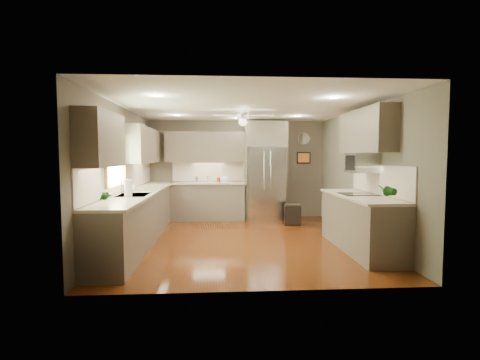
{
  "coord_description": "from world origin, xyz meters",
  "views": [
    {
      "loc": [
        -0.48,
        -6.49,
        1.6
      ],
      "look_at": [
        -0.04,
        0.6,
        1.11
      ],
      "focal_mm": 26.0,
      "sensor_mm": 36.0,
      "label": 1
    }
  ],
  "objects": [
    {
      "name": "wall_left",
      "position": [
        -2.25,
        0.0,
        1.25
      ],
      "size": [
        0.0,
        5.0,
        5.0
      ],
      "primitive_type": "plane",
      "rotation": [
        1.57,
        0.0,
        1.57
      ],
      "color": "brown",
      "rests_on": "ground"
    },
    {
      "name": "right_run",
      "position": [
        1.93,
        -0.8,
        0.48
      ],
      "size": [
        0.7,
        2.2,
        1.45
      ],
      "color": "brown",
      "rests_on": "ground"
    },
    {
      "name": "sink",
      "position": [
        -1.93,
        -0.5,
        0.91
      ],
      "size": [
        0.5,
        0.7,
        0.32
      ],
      "color": "silver",
      "rests_on": "left_run"
    },
    {
      "name": "uppers",
      "position": [
        -0.74,
        0.71,
        1.87
      ],
      "size": [
        4.5,
        4.7,
        0.95
      ],
      "color": "brown",
      "rests_on": "wall_left"
    },
    {
      "name": "floor",
      "position": [
        0.0,
        0.0,
        0.0
      ],
      "size": [
        5.0,
        5.0,
        0.0
      ],
      "primitive_type": "plane",
      "color": "#492409",
      "rests_on": "ground"
    },
    {
      "name": "stool",
      "position": [
        1.25,
        1.44,
        0.24
      ],
      "size": [
        0.43,
        0.43,
        0.46
      ],
      "color": "black",
      "rests_on": "ground"
    },
    {
      "name": "potted_plant_left",
      "position": [
        -1.96,
        -1.92,
        1.08
      ],
      "size": [
        0.16,
        0.11,
        0.28
      ],
      "primitive_type": "imported",
      "rotation": [
        0.0,
        0.0,
        0.1
      ],
      "color": "#20611B",
      "rests_on": "left_run"
    },
    {
      "name": "paper_towel",
      "position": [
        -1.92,
        -0.86,
        1.08
      ],
      "size": [
        0.12,
        0.12,
        0.3
      ],
      "color": "white",
      "rests_on": "left_run"
    },
    {
      "name": "ceiling_fan",
      "position": [
        -0.0,
        0.3,
        2.33
      ],
      "size": [
        1.18,
        1.18,
        0.32
      ],
      "color": "white",
      "rests_on": "ceiling"
    },
    {
      "name": "window",
      "position": [
        -2.22,
        -0.5,
        1.55
      ],
      "size": [
        0.05,
        1.12,
        0.92
      ],
      "color": "#BFF2B2",
      "rests_on": "wall_left"
    },
    {
      "name": "canister_b",
      "position": [
        -1.03,
        2.19,
        1.01
      ],
      "size": [
        0.11,
        0.11,
        0.14
      ],
      "primitive_type": "cylinder",
      "rotation": [
        0.0,
        0.0,
        -0.23
      ],
      "color": "silver",
      "rests_on": "back_run"
    },
    {
      "name": "ceiling",
      "position": [
        0.0,
        0.0,
        2.5
      ],
      "size": [
        5.0,
        5.0,
        0.0
      ],
      "primitive_type": "plane",
      "rotation": [
        3.14,
        0.0,
        0.0
      ],
      "color": "white",
      "rests_on": "ground"
    },
    {
      "name": "framed_print",
      "position": [
        1.75,
        2.48,
        1.55
      ],
      "size": [
        0.36,
        0.03,
        0.3
      ],
      "color": "black",
      "rests_on": "wall_back"
    },
    {
      "name": "refrigerator",
      "position": [
        0.7,
        2.16,
        1.19
      ],
      "size": [
        1.06,
        0.75,
        2.45
      ],
      "color": "silver",
      "rests_on": "ground"
    },
    {
      "name": "canister_d",
      "position": [
        -0.48,
        2.23,
        1.0
      ],
      "size": [
        0.09,
        0.09,
        0.12
      ],
      "primitive_type": "cylinder",
      "rotation": [
        0.0,
        0.0,
        0.18
      ],
      "color": "maroon",
      "rests_on": "back_run"
    },
    {
      "name": "wall_clock",
      "position": [
        1.75,
        2.48,
        2.05
      ],
      "size": [
        0.3,
        0.03,
        0.3
      ],
      "color": "white",
      "rests_on": "wall_back"
    },
    {
      "name": "recessed_lights",
      "position": [
        -0.04,
        0.4,
        2.49
      ],
      "size": [
        2.84,
        3.14,
        0.01
      ],
      "color": "white",
      "rests_on": "ceiling"
    },
    {
      "name": "canister_c",
      "position": [
        -0.72,
        2.21,
        1.03
      ],
      "size": [
        0.12,
        0.12,
        0.16
      ],
      "primitive_type": "cylinder",
      "rotation": [
        0.0,
        0.0,
        0.26
      ],
      "color": "#C3AE92",
      "rests_on": "back_run"
    },
    {
      "name": "wall_front",
      "position": [
        0.0,
        -2.5,
        1.25
      ],
      "size": [
        4.5,
        0.0,
        4.5
      ],
      "primitive_type": "plane",
      "rotation": [
        -1.57,
        0.0,
        0.0
      ],
      "color": "brown",
      "rests_on": "ground"
    },
    {
      "name": "wall_back",
      "position": [
        0.0,
        2.5,
        1.25
      ],
      "size": [
        4.5,
        0.0,
        4.5
      ],
      "primitive_type": "plane",
      "rotation": [
        1.57,
        0.0,
        0.0
      ],
      "color": "brown",
      "rests_on": "ground"
    },
    {
      "name": "bowl",
      "position": [
        -0.33,
        2.22,
        0.97
      ],
      "size": [
        0.31,
        0.31,
        0.06
      ],
      "primitive_type": "imported",
      "rotation": [
        0.0,
        0.0,
        -0.36
      ],
      "color": "#C3AE92",
      "rests_on": "back_run"
    },
    {
      "name": "wall_right",
      "position": [
        2.25,
        0.0,
        1.25
      ],
      "size": [
        0.0,
        5.0,
        5.0
      ],
      "primitive_type": "plane",
      "rotation": [
        1.57,
        0.0,
        -1.57
      ],
      "color": "brown",
      "rests_on": "ground"
    },
    {
      "name": "back_run",
      "position": [
        -0.72,
        2.2,
        0.48
      ],
      "size": [
        1.85,
        0.65,
        1.45
      ],
      "color": "brown",
      "rests_on": "ground"
    },
    {
      "name": "left_run",
      "position": [
        -1.95,
        0.15,
        0.48
      ],
      "size": [
        0.65,
        4.7,
        1.45
      ],
      "color": "brown",
      "rests_on": "ground"
    },
    {
      "name": "microwave",
      "position": [
        2.03,
        -0.55,
        1.48
      ],
      "size": [
        0.43,
        0.55,
        0.34
      ],
      "color": "silver",
      "rests_on": "wall_right"
    },
    {
      "name": "soap_bottle",
      "position": [
        -2.07,
        0.01,
        1.03
      ],
      "size": [
        0.1,
        0.11,
        0.18
      ],
      "primitive_type": "imported",
      "rotation": [
        0.0,
        0.0,
        0.38
      ],
      "color": "white",
      "rests_on": "left_run"
    },
    {
      "name": "potted_plant_right",
      "position": [
        1.9,
        -1.73,
        1.11
      ],
      "size": [
        0.22,
        0.2,
        0.33
      ],
      "primitive_type": "imported",
      "rotation": [
        0.0,
        0.0,
        0.34
      ],
      "color": "#20611B",
      "rests_on": "right_run"
    }
  ]
}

